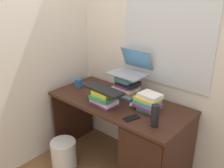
{
  "coord_description": "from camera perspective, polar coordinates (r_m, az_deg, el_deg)",
  "views": [
    {
      "loc": [
        1.36,
        -1.66,
        1.78
      ],
      "look_at": [
        -0.04,
        -0.05,
        0.92
      ],
      "focal_mm": 39.96,
      "sensor_mm": 36.0,
      "label": 1
    }
  ],
  "objects": [
    {
      "name": "computer_mouse",
      "position": [
        2.3,
        4.95,
        -4.56
      ],
      "size": [
        0.06,
        0.1,
        0.04
      ],
      "primitive_type": "ellipsoid",
      "color": "#A5A8AD",
      "rests_on": "desk"
    },
    {
      "name": "water_bottle",
      "position": [
        1.97,
        9.81,
        -7.17
      ],
      "size": [
        0.06,
        0.06,
        0.18
      ],
      "primitive_type": "cylinder",
      "color": "black",
      "rests_on": "desk"
    },
    {
      "name": "book_stack_keyboard_riser",
      "position": [
        2.29,
        -1.97,
        -3.27
      ],
      "size": [
        0.25,
        0.21,
        0.14
      ],
      "color": "#8C338C",
      "rests_on": "desk"
    },
    {
      "name": "laptop",
      "position": [
        2.42,
        4.45,
        3.72
      ],
      "size": [
        0.35,
        0.33,
        0.23
      ],
      "color": "gray",
      "rests_on": "book_stack_tall"
    },
    {
      "name": "book_stack_side",
      "position": [
        2.21,
        8.26,
        -4.08
      ],
      "size": [
        0.23,
        0.19,
        0.16
      ],
      "color": "#338C4C",
      "rests_on": "desk"
    },
    {
      "name": "keyboard",
      "position": [
        2.26,
        -2.05,
        -1.28
      ],
      "size": [
        0.43,
        0.16,
        0.02
      ],
      "primitive_type": "cube",
      "rotation": [
        0.0,
        0.0,
        -0.06
      ],
      "color": "black",
      "rests_on": "book_stack_keyboard_riser"
    },
    {
      "name": "cell_phone",
      "position": [
        2.09,
        4.46,
        -7.79
      ],
      "size": [
        0.11,
        0.15,
        0.01
      ],
      "primitive_type": "cube",
      "rotation": [
        0.0,
        0.0,
        -0.32
      ],
      "color": "black",
      "rests_on": "desk"
    },
    {
      "name": "mug",
      "position": [
        2.73,
        -7.59,
        0.32
      ],
      "size": [
        0.12,
        0.08,
        0.09
      ],
      "color": "#265999",
      "rests_on": "desk"
    },
    {
      "name": "wall_back",
      "position": [
        2.48,
        7.04,
        10.65
      ],
      "size": [
        6.0,
        0.06,
        2.6
      ],
      "color": "silver",
      "rests_on": "ground"
    },
    {
      "name": "ground_plane",
      "position": [
        2.79,
        1.29,
        -17.72
      ],
      "size": [
        6.0,
        6.0,
        0.0
      ],
      "primitive_type": "plane",
      "color": "brown"
    },
    {
      "name": "wastebasket",
      "position": [
        2.72,
        -10.96,
        -15.41
      ],
      "size": [
        0.26,
        0.26,
        0.29
      ],
      "primitive_type": "cylinder",
      "color": "silver",
      "rests_on": "ground"
    },
    {
      "name": "book_stack_tall",
      "position": [
        2.43,
        3.31,
        -0.53
      ],
      "size": [
        0.24,
        0.19,
        0.23
      ],
      "color": "#2672B2",
      "rests_on": "desk"
    },
    {
      "name": "desk",
      "position": [
        2.36,
        7.66,
        -13.83
      ],
      "size": [
        1.37,
        0.63,
        0.74
      ],
      "color": "#381E14",
      "rests_on": "ground"
    },
    {
      "name": "wall_left",
      "position": [
        2.75,
        -11.23,
        11.49
      ],
      "size": [
        0.05,
        6.0,
        2.6
      ],
      "primitive_type": "cube",
      "color": "beige",
      "rests_on": "ground"
    }
  ]
}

